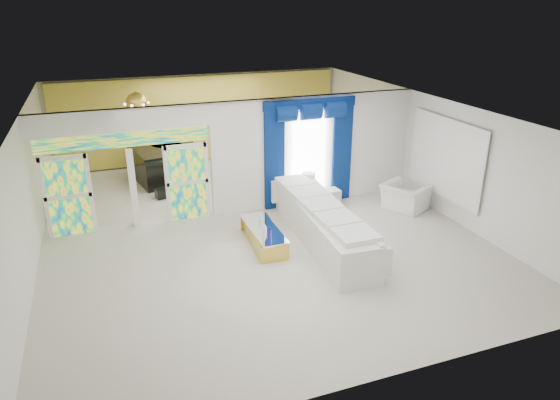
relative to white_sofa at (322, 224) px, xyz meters
name	(u,v)px	position (x,y,z in m)	size (l,w,h in m)	color
floor	(253,225)	(-1.27, 1.42, -0.43)	(12.00, 12.00, 0.00)	#B7AF9E
dividing_wall	(315,150)	(0.88, 2.42, 1.07)	(5.70, 0.18, 3.00)	white
dividing_header	(122,120)	(-4.12, 2.42, 2.29)	(4.30, 0.18, 0.55)	white
stained_panel_left	(68,196)	(-5.54, 2.42, 0.57)	(0.95, 0.04, 2.00)	#994C3F
stained_panel_right	(187,182)	(-2.69, 2.42, 0.57)	(0.95, 0.04, 2.00)	#994C3F
stained_transom	(124,140)	(-4.12, 2.42, 1.82)	(4.00, 0.05, 0.35)	#994C3F
window_pane	(308,153)	(0.63, 2.32, 1.02)	(1.00, 0.02, 2.30)	white
blue_drape_left	(274,159)	(-0.37, 2.29, 0.97)	(0.55, 0.10, 2.80)	#031544
blue_drape_right	(342,152)	(1.63, 2.29, 0.97)	(0.55, 0.10, 2.80)	#031544
blue_pelmet	(310,104)	(0.63, 2.29, 2.39)	(2.60, 0.12, 0.25)	#031544
wall_mirror	(446,158)	(3.67, 0.42, 1.12)	(0.04, 2.70, 1.90)	white
gold_curtains	(202,119)	(-1.27, 7.32, 1.07)	(9.70, 0.12, 2.90)	gold
white_sofa	(322,224)	(0.00, 0.00, 0.00)	(0.97, 4.53, 0.86)	white
coffee_table	(264,236)	(-1.35, 0.30, -0.23)	(0.62, 1.85, 0.41)	gold
console_table	(318,199)	(0.80, 2.00, -0.22)	(1.28, 0.40, 0.43)	silver
table_lamp	(308,183)	(0.50, 2.00, 0.28)	(0.36, 0.36, 0.58)	white
armchair	(405,197)	(2.94, 0.99, -0.07)	(1.10, 0.96, 0.71)	white
grand_piano	(161,164)	(-2.95, 5.76, 0.08)	(1.55, 2.03, 1.03)	black
piano_bench	(170,192)	(-2.95, 4.16, -0.29)	(0.83, 0.32, 0.28)	black
tv_console	(63,201)	(-5.80, 3.83, -0.07)	(0.50, 0.46, 0.73)	#AD7C56
chandelier	(137,103)	(-3.57, 4.82, 2.22)	(0.60, 0.60, 0.60)	gold
decanters	(265,229)	(-1.37, 0.09, 0.07)	(0.22, 1.04, 0.24)	#151892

